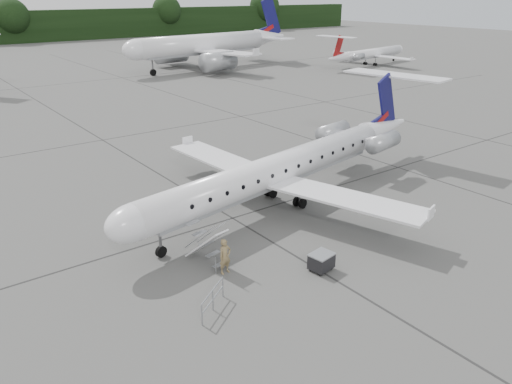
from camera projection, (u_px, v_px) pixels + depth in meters
ground at (360, 245)px, 26.94m from camera, size 320.00×320.00×0.00m
main_regional_jet at (276, 155)px, 30.49m from camera, size 29.53×23.52×6.81m
airstair at (206, 244)px, 24.72m from camera, size 1.26×2.51×2.13m
passenger at (225, 256)px, 23.93m from camera, size 0.68×0.47×1.79m
safety_railing at (213, 300)px, 21.21m from camera, size 1.87×1.30×1.00m
baggage_cart at (321, 261)px, 24.31m from camera, size 1.23×1.06×0.96m
bg_narrowbody at (202, 34)px, 84.89m from camera, size 35.45×27.47×11.77m
bg_regional_right at (374, 48)px, 91.17m from camera, size 24.53×19.31×5.86m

